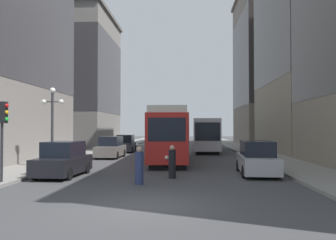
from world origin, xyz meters
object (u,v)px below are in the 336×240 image
object	(u,v)px
parked_car_right_far	(257,159)
traffic_light_near_left	(2,120)
parked_car_left_mid	(63,160)
parked_car_left_far	(125,144)
pedestrian_crossing_far	(139,167)
transit_bus	(206,133)
lamp_post_left_near	(52,114)
pedestrian_crossing_near	(172,163)
parked_car_left_near	(111,148)
streetcar	(169,134)

from	to	relation	value
parked_car_right_far	traffic_light_near_left	world-z (taller)	traffic_light_near_left
traffic_light_near_left	parked_car_right_far	bearing A→B (deg)	19.85
parked_car_left_mid	parked_car_left_far	bearing A→B (deg)	92.93
parked_car_right_far	pedestrian_crossing_far	size ratio (longest dim) A/B	2.99
transit_bus	lamp_post_left_near	xyz separation A→B (m)	(-10.49, -17.57, 1.46)
parked_car_right_far	parked_car_left_mid	bearing A→B (deg)	10.33
pedestrian_crossing_near	traffic_light_near_left	distance (m)	8.13
pedestrian_crossing_near	parked_car_right_far	bearing A→B (deg)	-4.96
lamp_post_left_near	traffic_light_near_left	bearing A→B (deg)	-88.04
parked_car_left_mid	parked_car_left_far	world-z (taller)	same
parked_car_left_near	parked_car_left_mid	bearing A→B (deg)	-88.43
traffic_light_near_left	pedestrian_crossing_near	bearing A→B (deg)	19.33
streetcar	parked_car_right_far	distance (m)	9.20
transit_bus	pedestrian_crossing_far	distance (m)	23.81
parked_car_right_far	traffic_light_near_left	xyz separation A→B (m)	(-11.96, -4.32, 2.02)
parked_car_right_far	transit_bus	bearing A→B (deg)	-82.08
parked_car_left_near	pedestrian_crossing_near	distance (m)	13.31
parked_car_right_far	parked_car_left_far	distance (m)	20.34
parked_car_left_mid	lamp_post_left_near	world-z (taller)	lamp_post_left_near
transit_bus	traffic_light_near_left	world-z (taller)	traffic_light_near_left
parked_car_left_near	pedestrian_crossing_near	world-z (taller)	parked_car_left_near
transit_bus	parked_car_left_far	size ratio (longest dim) A/B	2.83
streetcar	parked_car_left_far	distance (m)	11.33
parked_car_left_near	traffic_light_near_left	xyz separation A→B (m)	(-1.68, -14.62, 2.03)
parked_car_right_far	lamp_post_left_near	xyz separation A→B (m)	(-12.17, 2.06, 2.57)
transit_bus	pedestrian_crossing_near	distance (m)	21.57
transit_bus	parked_car_right_far	size ratio (longest dim) A/B	2.54
streetcar	pedestrian_crossing_far	size ratio (longest dim) A/B	7.63
parked_car_left_near	parked_car_right_far	size ratio (longest dim) A/B	0.88
parked_car_left_near	parked_car_left_far	bearing A→B (deg)	91.58
parked_car_right_far	pedestrian_crossing_near	distance (m)	4.86
parked_car_left_near	parked_car_left_far	xyz separation A→B (m)	(-0.00, 7.25, 0.00)
parked_car_left_near	parked_car_left_far	world-z (taller)	same
parked_car_left_mid	pedestrian_crossing_far	size ratio (longest dim) A/B	2.53
parked_car_left_mid	pedestrian_crossing_near	size ratio (longest dim) A/B	2.59
streetcar	transit_bus	world-z (taller)	streetcar
parked_car_left_mid	parked_car_left_far	distance (m)	18.87
streetcar	traffic_light_near_left	size ratio (longest dim) A/B	3.66
parked_car_left_far	lamp_post_left_near	world-z (taller)	lamp_post_left_near
streetcar	parked_car_left_far	xyz separation A→B (m)	(-5.14, 10.03, -1.26)
lamp_post_left_near	transit_bus	bearing A→B (deg)	59.16
parked_car_left_near	parked_car_left_mid	xyz separation A→B (m)	(0.00, -11.62, -0.00)
parked_car_right_far	pedestrian_crossing_far	xyz separation A→B (m)	(-5.94, -3.77, -0.05)
parked_car_left_near	traffic_light_near_left	bearing A→B (deg)	-95.00
parked_car_left_far	lamp_post_left_near	xyz separation A→B (m)	(-1.90, -15.49, 2.57)
parked_car_right_far	pedestrian_crossing_far	world-z (taller)	parked_car_right_far
pedestrian_crossing_near	pedestrian_crossing_far	size ratio (longest dim) A/B	0.98
transit_bus	pedestrian_crossing_far	size ratio (longest dim) A/B	7.60
transit_bus	pedestrian_crossing_near	world-z (taller)	transit_bus
parked_car_left_far	traffic_light_near_left	world-z (taller)	traffic_light_near_left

